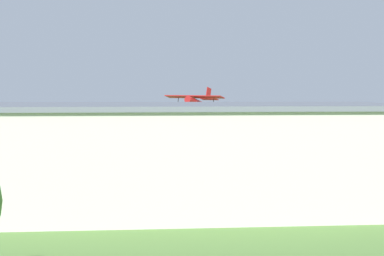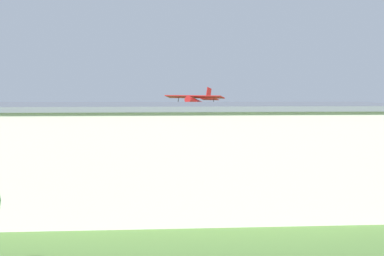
% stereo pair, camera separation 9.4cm
% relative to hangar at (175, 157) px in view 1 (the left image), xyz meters
% --- Properties ---
extents(ground_plane, '(400.00, 400.00, 0.00)m').
position_rel_hangar_xyz_m(ground_plane, '(-3.21, -36.67, -3.85)').
color(ground_plane, '#608C42').
extents(hangar, '(31.87, 12.61, 7.69)m').
position_rel_hangar_xyz_m(hangar, '(0.00, 0.00, 0.00)').
color(hangar, beige).
rests_on(hangar, ground_plane).
extents(biplane, '(8.20, 7.72, 4.10)m').
position_rel_hangar_xyz_m(biplane, '(-6.43, -36.99, 2.79)').
color(biplane, '#B21E1E').
extents(person_at_fence_line, '(0.53, 0.53, 1.75)m').
position_rel_hangar_xyz_m(person_at_fence_line, '(9.97, -14.27, -2.98)').
color(person_at_fence_line, '#3F3F47').
rests_on(person_at_fence_line, ground_plane).
extents(person_beside_truck, '(0.53, 0.53, 1.64)m').
position_rel_hangar_xyz_m(person_beside_truck, '(-16.60, -14.05, -3.04)').
color(person_beside_truck, beige).
rests_on(person_beside_truck, ground_plane).
extents(person_near_hangar_door, '(0.48, 0.48, 1.58)m').
position_rel_hangar_xyz_m(person_near_hangar_door, '(-12.50, -12.56, -3.07)').
color(person_near_hangar_door, beige).
rests_on(person_near_hangar_door, ground_plane).
extents(windsock, '(1.41, 1.38, 6.39)m').
position_rel_hangar_xyz_m(windsock, '(21.96, -51.14, 1.76)').
color(windsock, silver).
rests_on(windsock, ground_plane).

